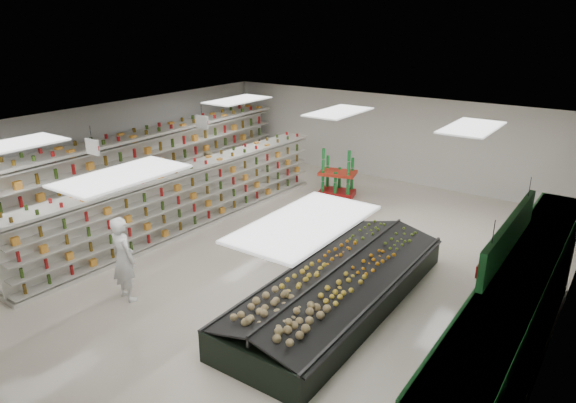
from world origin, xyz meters
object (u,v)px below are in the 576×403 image
Objects in this scene: gondola_center at (188,200)px; shopper_background at (210,174)px; shopper_main at (123,259)px; produce_island at (339,286)px; gondola_left at (137,173)px; soda_endcap at (338,175)px.

shopper_background is at bearing 122.16° from gondola_center.
produce_island is at bearing -139.54° from shopper_main.
gondola_center is at bearing 168.15° from produce_island.
produce_island is at bearing -12.44° from gondola_left.
shopper_main is (4.63, -4.24, -0.10)m from gondola_left.
produce_island is 7.97m from shopper_background.
shopper_main is 1.19× the size of shopper_background.
gondola_center is 5.42m from soda_endcap.
produce_island is 7.14m from soda_endcap.
gondola_left is 6.70m from soda_endcap.
gondola_left is 6.28m from shopper_main.
shopper_main reaches higher than shopper_background.
soda_endcap is at bearing -35.16° from shopper_background.
gondola_center is 5.56× the size of shopper_main.
produce_island is at bearing -9.43° from gondola_center.
shopper_background is at bearing 153.12° from produce_island.
shopper_background is (-3.14, 6.08, -0.15)m from shopper_main.
gondola_left reaches higher than gondola_center.
produce_island is 3.89× the size of shopper_background.
gondola_left is 2.39m from shopper_background.
shopper_main is at bearing -61.97° from gondola_center.
shopper_main is at bearing -133.93° from shopper_background.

